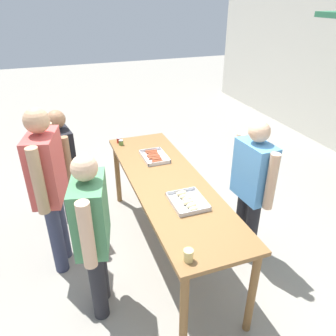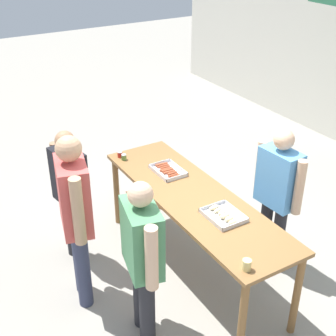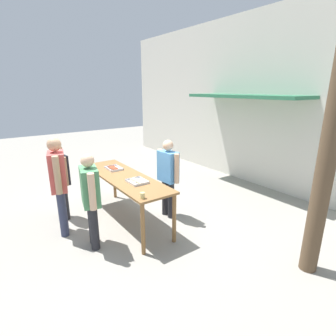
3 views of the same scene
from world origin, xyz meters
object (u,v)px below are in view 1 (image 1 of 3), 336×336
food_tray_buns (188,202)px  condiment_jar_mustard (119,140)px  person_server_behind_table (252,182)px  beer_cup (188,255)px  person_customer_with_cup (92,227)px  food_tray_sausages (154,157)px  person_customer_holding_hotdog (63,163)px  condiment_jar_ketchup (121,143)px  person_customer_waiting_in_line (48,180)px

food_tray_buns → condiment_jar_mustard: condiment_jar_mustard is taller
person_server_behind_table → beer_cup: bearing=-57.2°
person_server_behind_table → person_customer_with_cup: bearing=-88.5°
condiment_jar_mustard → beer_cup: (2.29, 0.01, 0.01)m
food_tray_sausages → person_server_behind_table: (0.91, 0.77, 0.00)m
food_tray_sausages → condiment_jar_mustard: size_ratio=5.72×
food_tray_buns → person_customer_holding_hotdog: 1.65m
person_server_behind_table → food_tray_sausages: bearing=-143.9°
condiment_jar_ketchup → beer_cup: 2.21m
food_tray_sausages → condiment_jar_ketchup: (-0.51, -0.29, 0.02)m
beer_cup → condiment_jar_ketchup: bearing=-180.0°
beer_cup → person_server_behind_table: size_ratio=0.06×
beer_cup → person_customer_holding_hotdog: size_ratio=0.06×
condiment_jar_mustard → person_server_behind_table: bearing=35.3°
person_customer_holding_hotdog → person_customer_waiting_in_line: bearing=155.1°
person_server_behind_table → condiment_jar_ketchup: bearing=-147.4°
food_tray_sausages → beer_cup: (1.70, -0.29, 0.03)m
person_customer_waiting_in_line → food_tray_sausages: bearing=-60.0°
condiment_jar_mustard → person_server_behind_table: 1.84m
person_server_behind_table → food_tray_buns: bearing=-86.1°
condiment_jar_ketchup → person_customer_waiting_in_line: 1.25m
beer_cup → person_customer_holding_hotdog: person_customer_holding_hotdog is taller
person_customer_holding_hotdog → food_tray_buns: bearing=-151.1°
food_tray_sausages → food_tray_buns: food_tray_buns is taller
condiment_jar_mustard → person_customer_waiting_in_line: 1.31m
beer_cup → person_customer_waiting_in_line: (-1.35, -0.91, 0.07)m
beer_cup → person_customer_waiting_in_line: 1.63m
person_customer_with_cup → food_tray_sausages: bearing=-26.8°
food_tray_buns → person_customer_with_cup: bearing=-86.5°
food_tray_sausages → person_customer_holding_hotdog: size_ratio=0.25×
person_server_behind_table → person_customer_holding_hotdog: bearing=-127.4°
condiment_jar_mustard → condiment_jar_ketchup: 0.09m
food_tray_buns → condiment_jar_mustard: bearing=-169.7°
condiment_jar_mustard → person_server_behind_table: size_ratio=0.04×
person_customer_waiting_in_line → person_server_behind_table: bearing=-92.1°
food_tray_sausages → person_server_behind_table: size_ratio=0.24×
food_tray_sausages → person_customer_with_cup: 1.40m
beer_cup → person_server_behind_table: person_server_behind_table is taller
food_tray_sausages → person_customer_waiting_in_line: 1.25m
condiment_jar_ketchup → person_customer_with_cup: 1.69m
food_tray_sausages → beer_cup: bearing=-9.6°
condiment_jar_ketchup → person_customer_holding_hotdog: 0.78m
food_tray_buns → condiment_jar_ketchup: bearing=-169.4°
condiment_jar_mustard → condiment_jar_ketchup: (0.08, 0.01, 0.00)m
food_tray_buns → condiment_jar_mustard: 1.64m
person_server_behind_table → person_customer_waiting_in_line: person_customer_waiting_in_line is taller
food_tray_sausages → person_customer_holding_hotdog: (-0.27, -1.03, -0.03)m
condiment_jar_mustard → person_customer_waiting_in_line: person_customer_waiting_in_line is taller
food_tray_buns → beer_cup: bearing=-22.7°
condiment_jar_mustard → beer_cup: size_ratio=0.71×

